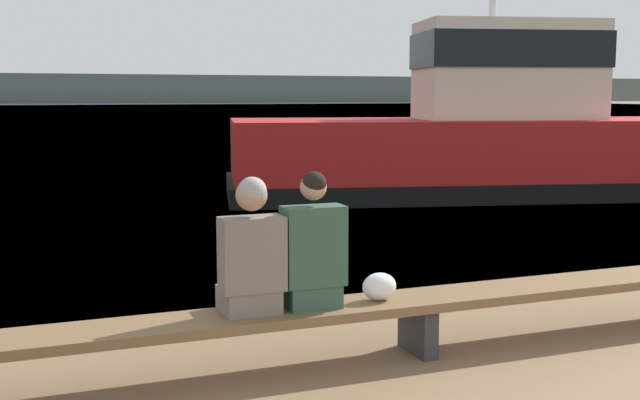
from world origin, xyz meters
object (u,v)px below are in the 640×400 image
at_px(shopping_bag, 379,287).
at_px(tugboat_red, 487,141).
at_px(person_right, 312,251).
at_px(bench_main, 418,306).
at_px(person_left, 251,255).

bearing_deg(shopping_bag, tugboat_red, 52.45).
bearing_deg(shopping_bag, person_right, -179.93).
distance_m(bench_main, person_right, 0.98).
relative_size(bench_main, person_right, 8.16).
bearing_deg(tugboat_red, bench_main, 157.92).
bearing_deg(tugboat_red, person_left, 152.32).
height_order(person_right, shopping_bag, person_right).
height_order(shopping_bag, tugboat_red, tugboat_red).
bearing_deg(tugboat_red, person_right, 154.15).
height_order(person_right, tugboat_red, tugboat_red).
xyz_separation_m(bench_main, person_right, (-0.86, 0.00, 0.48)).
bearing_deg(tugboat_red, shopping_bag, 156.43).
xyz_separation_m(person_left, shopping_bag, (0.99, 0.00, -0.32)).
bearing_deg(shopping_bag, person_left, -179.90).
bearing_deg(bench_main, shopping_bag, 179.05).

